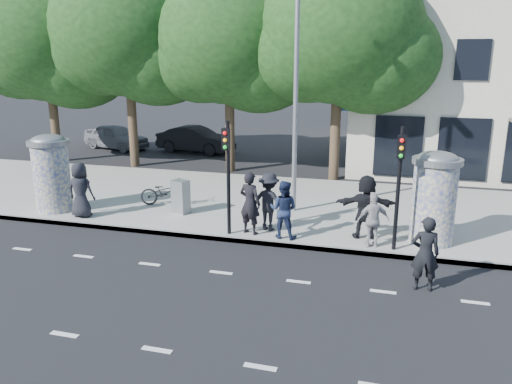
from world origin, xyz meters
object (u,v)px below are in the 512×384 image
(ped_b, at_px, (250,203))
(cabinet_left, at_px, (181,197))
(bicycle, at_px, (165,192))
(ad_column_left, at_px, (51,171))
(ad_column_right, at_px, (434,196))
(man_road, at_px, (425,254))
(cabinet_right, at_px, (426,217))
(car_left, at_px, (116,137))
(traffic_pole_near, at_px, (228,166))
(ped_e, at_px, (373,220))
(ped_d, at_px, (269,202))
(ped_f, at_px, (366,207))
(ped_c, at_px, (283,209))
(ped_a, at_px, (81,190))
(street_lamp, at_px, (296,73))
(traffic_pole_far, at_px, (399,177))
(car_mid, at_px, (196,139))

(ped_b, distance_m, cabinet_left, 3.17)
(bicycle, bearing_deg, ad_column_left, 97.77)
(ad_column_right, bearing_deg, man_road, -96.33)
(cabinet_right, bearing_deg, car_left, 133.06)
(traffic_pole_near, bearing_deg, ped_e, 1.39)
(ad_column_right, distance_m, ped_d, 4.77)
(ad_column_right, xyz_separation_m, ped_f, (-1.85, -0.10, -0.44))
(ped_c, bearing_deg, ped_f, -160.90)
(ad_column_left, distance_m, ped_a, 1.50)
(traffic_pole_near, height_order, ped_b, traffic_pole_near)
(street_lamp, xyz_separation_m, ped_b, (-0.80, -2.59, -3.70))
(street_lamp, height_order, ped_a, street_lamp)
(ped_c, relative_size, man_road, 0.96)
(traffic_pole_far, xyz_separation_m, ped_f, (-0.85, 0.80, -1.13))
(ad_column_left, distance_m, man_road, 12.39)
(ped_f, height_order, cabinet_right, ped_f)
(ad_column_left, height_order, car_mid, ad_column_left)
(ped_d, distance_m, ped_e, 3.20)
(traffic_pole_far, distance_m, ped_b, 4.36)
(bicycle, bearing_deg, traffic_pole_near, -144.64)
(traffic_pole_far, xyz_separation_m, ped_c, (-3.16, 0.16, -1.22))
(man_road, bearing_deg, ped_d, -37.46)
(street_lamp, distance_m, ped_c, 4.64)
(ad_column_left, xyz_separation_m, traffic_pole_near, (6.60, -0.71, 0.69))
(ped_f, height_order, cabinet_left, ped_f)
(ped_a, xyz_separation_m, cabinet_right, (10.92, 1.07, -0.33))
(ped_d, relative_size, bicycle, 1.00)
(ped_c, height_order, car_mid, ped_c)
(traffic_pole_near, relative_size, car_left, 0.80)
(ad_column_left, relative_size, ad_column_right, 1.00)
(traffic_pole_far, relative_size, street_lamp, 0.42)
(traffic_pole_near, height_order, ped_f, traffic_pole_near)
(ad_column_right, distance_m, bicycle, 9.14)
(ad_column_left, xyz_separation_m, ad_column_right, (12.40, 0.20, 0.00))
(traffic_pole_far, bearing_deg, bicycle, 163.52)
(car_left, bearing_deg, ped_b, -119.66)
(ped_d, xyz_separation_m, cabinet_left, (-3.31, 0.88, -0.32))
(ped_a, distance_m, ped_c, 6.87)
(ad_column_right, relative_size, cabinet_left, 2.32)
(ad_column_right, relative_size, traffic_pole_near, 0.78)
(ped_b, relative_size, ped_f, 1.00)
(cabinet_right, bearing_deg, man_road, -106.53)
(ad_column_right, height_order, bicycle, ad_column_right)
(traffic_pole_near, xyz_separation_m, cabinet_right, (5.68, 1.39, -1.50))
(ad_column_left, bearing_deg, traffic_pole_far, -3.55)
(street_lamp, height_order, ped_f, street_lamp)
(ped_b, bearing_deg, traffic_pole_near, 39.53)
(traffic_pole_near, relative_size, ped_e, 2.20)
(traffic_pole_near, xyz_separation_m, ped_e, (4.20, 0.10, -1.31))
(street_lamp, distance_m, bicycle, 6.22)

